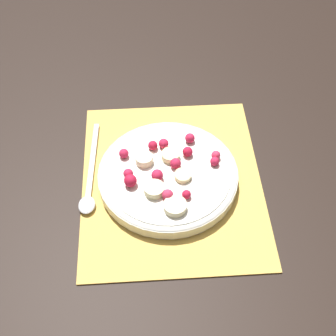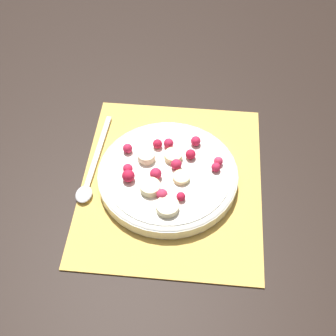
{
  "view_description": "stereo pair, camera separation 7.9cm",
  "coord_description": "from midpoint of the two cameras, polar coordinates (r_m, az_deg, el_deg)",
  "views": [
    {
      "loc": [
        0.49,
        -0.04,
        0.65
      ],
      "look_at": [
        -0.0,
        -0.01,
        0.04
      ],
      "focal_mm": 50.0,
      "sensor_mm": 36.0,
      "label": 1
    },
    {
      "loc": [
        0.49,
        0.04,
        0.65
      ],
      "look_at": [
        -0.0,
        -0.01,
        0.04
      ],
      "focal_mm": 50.0,
      "sensor_mm": 36.0,
      "label": 2
    }
  ],
  "objects": [
    {
      "name": "ground_plane",
      "position": [
        0.81,
        -2.31,
        -1.84
      ],
      "size": [
        3.0,
        3.0,
        0.0
      ],
      "primitive_type": "plane",
      "color": "black"
    },
    {
      "name": "fruit_bowl",
      "position": [
        0.8,
        -2.84,
        -0.91
      ],
      "size": [
        0.24,
        0.24,
        0.04
      ],
      "color": "silver",
      "rests_on": "placemat"
    },
    {
      "name": "placemat",
      "position": [
        0.81,
        -2.31,
        -1.71
      ],
      "size": [
        0.37,
        0.31,
        0.01
      ],
      "color": "#E0B251",
      "rests_on": "ground_plane"
    },
    {
      "name": "spoon",
      "position": [
        0.82,
        -12.29,
        -2.09
      ],
      "size": [
        0.21,
        0.03,
        0.01
      ],
      "rotation": [
        0.0,
        0.0,
        6.23
      ],
      "color": "silver",
      "rests_on": "placemat"
    }
  ]
}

